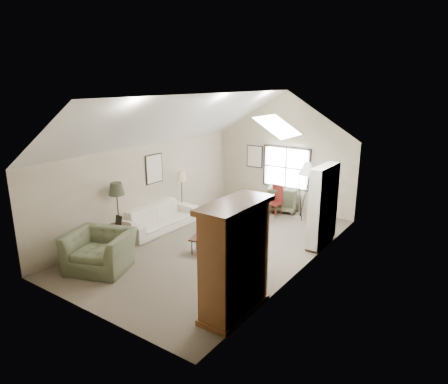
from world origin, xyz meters
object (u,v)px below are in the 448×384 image
Objects in this scene: side_chair at (274,201)px; armchair_near at (100,251)px; coffee_table at (207,246)px; side_table at (120,237)px; sofa at (159,218)px; armchair_far at (283,198)px; armoire at (235,259)px.

armchair_near is at bearing -98.96° from side_chair.
side_table reaches higher than coffee_table.
armchair_near is (0.65, -2.67, 0.09)m from sofa.
armchair_near is 2.61m from coffee_table.
armchair_far is (1.56, 6.37, -0.01)m from armchair_near.
sofa is at bearing 40.28° from armchair_far.
coffee_table is at bearing -104.11° from sofa.
armchair_far is (-2.04, 6.10, -0.66)m from armoire.
sofa is 2.59× the size of armchair_far.
armchair_far is at bearing 108.45° from armoire.
coffee_table is (2.21, -0.60, -0.16)m from sofa.
coffee_table is at bearing 71.15° from armchair_far.
side_chair reaches higher than armchair_far.
sofa is 2.29m from coffee_table.
side_chair reaches higher than coffee_table.
armoire is 2.87m from coffee_table.
armchair_far is (2.21, 3.69, 0.07)m from sofa.
armchair_near is 1.70× the size of coffee_table.
armchair_near reaches higher than side_table.
side_chair is at bearing 110.29° from armoire.
armoire is at bearing -41.64° from coffee_table.
side_table is (-0.55, 1.07, -0.14)m from armchair_near.
armchair_near is 6.56m from armchair_far.
armchair_near is (-3.59, -0.27, -0.64)m from armoire.
armchair_far is 1.18× the size of coffee_table.
sofa is 3.06× the size of coffee_table.
armchair_near is 1.37× the size of side_chair.
armoire reaches higher than armchair_far.
armchair_far reaches higher than sofa.
coffee_table is 0.80× the size of side_chair.
sofa reaches higher than side_table.
sofa is 2.75m from armchair_near.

